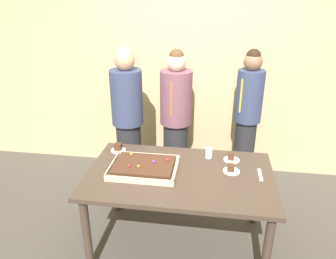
# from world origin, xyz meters

# --- Properties ---
(ground_plane) EXTENTS (12.00, 12.00, 0.00)m
(ground_plane) POSITION_xyz_m (0.00, 0.00, 0.00)
(ground_plane) COLOR #4C4742
(interior_back_panel) EXTENTS (8.00, 0.12, 3.00)m
(interior_back_panel) POSITION_xyz_m (0.00, 1.60, 1.50)
(interior_back_panel) COLOR #CCB784
(interior_back_panel) RESTS_ON ground_plane
(party_table) EXTENTS (1.64, 1.01, 0.78)m
(party_table) POSITION_xyz_m (0.00, 0.00, 0.69)
(party_table) COLOR #47382D
(party_table) RESTS_ON ground_plane
(sheet_cake) EXTENTS (0.59, 0.45, 0.10)m
(sheet_cake) POSITION_xyz_m (-0.32, -0.00, 0.82)
(sheet_cake) COLOR beige
(sheet_cake) RESTS_ON party_table
(plated_slice_near_left) EXTENTS (0.15, 0.15, 0.07)m
(plated_slice_near_left) POSITION_xyz_m (0.45, 0.31, 0.80)
(plated_slice_near_left) COLOR white
(plated_slice_near_left) RESTS_ON party_table
(plated_slice_near_right) EXTENTS (0.15, 0.15, 0.07)m
(plated_slice_near_right) POSITION_xyz_m (0.45, 0.10, 0.80)
(plated_slice_near_right) COLOR white
(plated_slice_near_right) RESTS_ON party_table
(plated_slice_far_left) EXTENTS (0.15, 0.15, 0.08)m
(plated_slice_far_left) POSITION_xyz_m (-0.66, 0.34, 0.81)
(plated_slice_far_left) COLOR white
(plated_slice_far_left) RESTS_ON party_table
(drink_cup_nearest) EXTENTS (0.07, 0.07, 0.10)m
(drink_cup_nearest) POSITION_xyz_m (0.24, 0.33, 0.83)
(drink_cup_nearest) COLOR white
(drink_cup_nearest) RESTS_ON party_table
(cake_server_utensil) EXTENTS (0.03, 0.20, 0.01)m
(cake_server_utensil) POSITION_xyz_m (0.70, 0.07, 0.78)
(cake_server_utensil) COLOR silver
(cake_server_utensil) RESTS_ON party_table
(person_serving_front) EXTENTS (0.37, 0.37, 1.68)m
(person_serving_front) POSITION_xyz_m (-0.18, 1.11, 0.86)
(person_serving_front) COLOR #28282D
(person_serving_front) RESTS_ON ground_plane
(person_green_shirt_behind) EXTENTS (0.31, 0.31, 1.69)m
(person_green_shirt_behind) POSITION_xyz_m (0.66, 1.16, 0.89)
(person_green_shirt_behind) COLOR #28282D
(person_green_shirt_behind) RESTS_ON ground_plane
(person_striped_tie_right) EXTENTS (0.35, 0.35, 1.73)m
(person_striped_tie_right) POSITION_xyz_m (-0.68, 0.81, 0.90)
(person_striped_tie_right) COLOR #28282D
(person_striped_tie_right) RESTS_ON ground_plane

